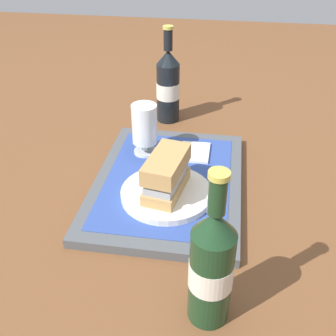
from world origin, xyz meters
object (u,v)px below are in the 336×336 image
Objects in this scene: sandwich at (167,173)px; beer_glass at (145,127)px; beer_bottle at (168,85)px; plate at (166,193)px; second_bottle at (211,266)px.

beer_glass is (0.16, 0.08, 0.01)m from sandwich.
sandwich is 0.18m from beer_glass.
plate is at bearing -171.62° from beer_bottle.
beer_glass is (0.16, 0.08, 0.06)m from plate.
second_bottle is at bearing -157.64° from plate.
sandwich is 0.28m from second_bottle.
sandwich is 0.52× the size of second_bottle.
beer_bottle is (0.39, 0.06, 0.08)m from plate.
plate is 0.19m from beer_glass.
beer_glass is 0.46m from second_bottle.
beer_bottle is (0.22, -0.02, 0.01)m from beer_glass.
beer_bottle is at bearing 14.16° from second_bottle.
beer_bottle is 0.67m from second_bottle.
second_bottle is at bearing -147.81° from sandwich.
sandwich is at bearing -153.96° from beer_glass.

